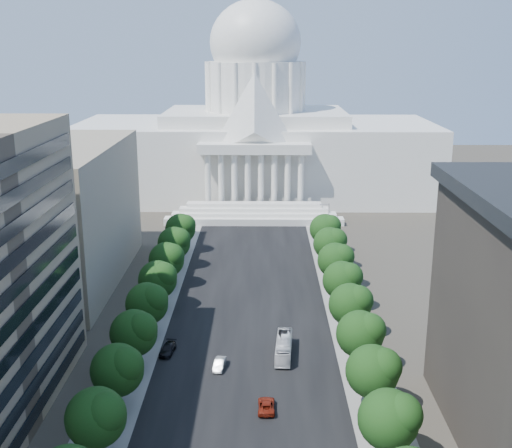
{
  "coord_description": "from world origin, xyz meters",
  "views": [
    {
      "loc": [
        2.47,
        -33.31,
        50.49
      ],
      "look_at": [
        1.22,
        86.97,
        16.7
      ],
      "focal_mm": 45.0,
      "sensor_mm": 36.0,
      "label": 1
    }
  ],
  "objects_px": {
    "city_bus": "(284,347)",
    "car_dark_b": "(168,349)",
    "car_red": "(266,406)",
    "car_silver": "(220,364)"
  },
  "relations": [
    {
      "from": "car_silver",
      "to": "car_red",
      "type": "relative_size",
      "value": 0.87
    },
    {
      "from": "city_bus",
      "to": "car_dark_b",
      "type": "bearing_deg",
      "value": -177.28
    },
    {
      "from": "car_silver",
      "to": "city_bus",
      "type": "relative_size",
      "value": 0.42
    },
    {
      "from": "car_red",
      "to": "city_bus",
      "type": "relative_size",
      "value": 0.48
    },
    {
      "from": "car_dark_b",
      "to": "city_bus",
      "type": "distance_m",
      "value": 19.64
    },
    {
      "from": "car_red",
      "to": "car_dark_b",
      "type": "xyz_separation_m",
      "value": [
        -16.61,
        17.32,
        0.03
      ]
    },
    {
      "from": "car_red",
      "to": "city_bus",
      "type": "distance_m",
      "value": 17.1
    },
    {
      "from": "car_silver",
      "to": "car_dark_b",
      "type": "xyz_separation_m",
      "value": [
        -9.11,
        5.11,
        0.01
      ]
    },
    {
      "from": "car_silver",
      "to": "car_red",
      "type": "bearing_deg",
      "value": -51.13
    },
    {
      "from": "car_dark_b",
      "to": "city_bus",
      "type": "relative_size",
      "value": 0.48
    }
  ]
}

